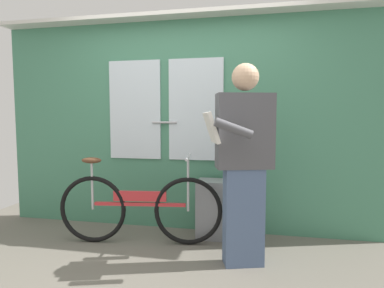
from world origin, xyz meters
name	(u,v)px	position (x,y,z in m)	size (l,w,h in m)	color
ground_plane	(152,277)	(0.00, 0.00, -0.02)	(5.24, 3.85, 0.04)	#666056
train_door_wall	(183,120)	(-0.01, 1.12, 1.23)	(4.24, 0.28, 2.35)	#427F60
bicycle_near_door	(139,208)	(-0.33, 0.59, 0.36)	(1.62, 0.44, 0.88)	black
passenger_reading_newspaper	(243,160)	(0.69, 0.33, 0.90)	(0.62, 0.56, 1.70)	slate
trash_bin_by_wall	(215,209)	(0.39, 0.91, 0.30)	(0.38, 0.28, 0.60)	gray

